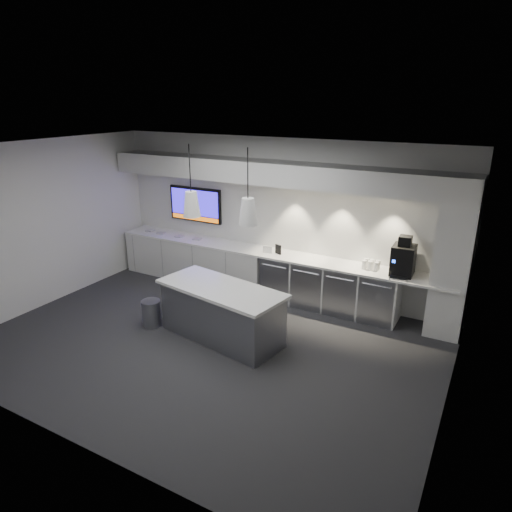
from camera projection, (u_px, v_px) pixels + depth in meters
The scene contains 28 objects.
floor at pixel (206, 345), 7.18m from camera, with size 7.00×7.00×0.00m, color #2A2A2C.
ceiling at pixel (198, 150), 6.19m from camera, with size 7.00×7.00×0.00m, color black.
wall_back at pixel (278, 217), 8.75m from camera, with size 7.00×7.00×0.00m, color silver.
wall_front at pixel (59, 325), 4.62m from camera, with size 7.00×7.00×0.00m, color silver.
wall_left at pixel (44, 224), 8.28m from camera, with size 7.00×7.00×0.00m, color silver.
wall_right at pixel (460, 304), 5.09m from camera, with size 7.00×7.00×0.00m, color silver.
back_counter at pixel (270, 253), 8.69m from camera, with size 6.80×0.65×0.04m, color white.
left_base_cabinets at pixel (196, 260), 9.63m from camera, with size 3.30×0.63×0.86m, color silver.
fridge_unit_a at pixel (281, 277), 8.72m from camera, with size 0.60×0.61×0.85m, color gray.
fridge_unit_b at pixel (312, 283), 8.44m from camera, with size 0.60×0.61×0.85m, color gray.
fridge_unit_c at pixel (344, 290), 8.15m from camera, with size 0.60×0.61×0.85m, color gray.
fridge_unit_d at pixel (380, 297), 7.86m from camera, with size 0.60×0.61×0.85m, color gray.
backsplash at pixel (337, 223), 8.17m from camera, with size 4.60×0.03×1.30m, color silver.
soffit at pixel (271, 173), 8.21m from camera, with size 6.90×0.60×0.40m, color silver.
column at pixel (453, 259), 7.11m from camera, with size 0.55×0.55×2.60m, color silver.
wall_tv at pixel (195, 204), 9.55m from camera, with size 1.25×0.07×0.72m.
island at pixel (222, 312), 7.26m from camera, with size 2.20×1.23×0.88m.
bin at pixel (151, 313), 7.71m from camera, with size 0.33×0.33×0.46m, color gray.
coffee_machine at pixel (403, 259), 7.49m from camera, with size 0.38×0.54×0.66m.
sign_black at pixel (278, 249), 8.53m from camera, with size 0.14×0.02×0.18m, color black.
sign_white at pixel (267, 250), 8.59m from camera, with size 0.18×0.02×0.14m, color white.
cup_cluster at pixel (371, 265), 7.78m from camera, with size 0.29×0.19×0.16m, color white, non-canonical shape.
tray_a at pixel (150, 231), 10.02m from camera, with size 0.16×0.16×0.03m, color #ADADAD.
tray_b at pixel (161, 233), 9.83m from camera, with size 0.16×0.16×0.03m, color #ADADAD.
tray_c at pixel (179, 236), 9.60m from camera, with size 0.16×0.16×0.03m, color #ADADAD.
tray_d at pixel (197, 239), 9.44m from camera, with size 0.16×0.16×0.03m, color #ADADAD.
pendant_left at pixel (191, 204), 6.92m from camera, with size 0.27×0.27×1.09m.
pendant_right at pixel (248, 211), 6.47m from camera, with size 0.27×0.27×1.09m.
Camera 1 is at (3.74, -5.15, 3.69)m, focal length 32.00 mm.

